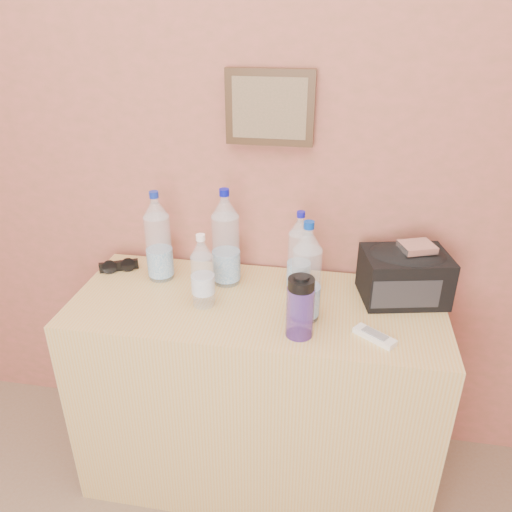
{
  "coord_description": "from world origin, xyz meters",
  "views": [
    {
      "loc": [
        0.39,
        0.28,
        1.71
      ],
      "look_at": [
        0.13,
        1.71,
        0.98
      ],
      "focal_mm": 35.0,
      "sensor_mm": 36.0,
      "label": 1
    }
  ],
  "objects_px": {
    "pet_large_a": "(158,241)",
    "foil_packet": "(417,247)",
    "pet_large_b": "(226,243)",
    "sunglasses": "(119,266)",
    "dresser": "(256,391)",
    "pet_large_c": "(299,255)",
    "pet_small": "(203,275)",
    "pet_large_d": "(306,277)",
    "toiletry_bag": "(404,273)",
    "nalgene_bottle": "(300,307)",
    "ac_remote": "(375,336)"
  },
  "relations": [
    {
      "from": "pet_large_c",
      "to": "foil_packet",
      "type": "height_order",
      "value": "pet_large_c"
    },
    {
      "from": "pet_large_c",
      "to": "pet_large_b",
      "type": "bearing_deg",
      "value": -179.52
    },
    {
      "from": "pet_large_d",
      "to": "pet_small",
      "type": "relative_size",
      "value": 1.3
    },
    {
      "from": "foil_packet",
      "to": "nalgene_bottle",
      "type": "bearing_deg",
      "value": -142.59
    },
    {
      "from": "pet_large_a",
      "to": "foil_packet",
      "type": "relative_size",
      "value": 3.17
    },
    {
      "from": "pet_large_a",
      "to": "sunglasses",
      "type": "xyz_separation_m",
      "value": [
        -0.18,
        0.02,
        -0.13
      ]
    },
    {
      "from": "dresser",
      "to": "toiletry_bag",
      "type": "relative_size",
      "value": 4.54
    },
    {
      "from": "pet_small",
      "to": "nalgene_bottle",
      "type": "xyz_separation_m",
      "value": [
        0.34,
        -0.12,
        -0.01
      ]
    },
    {
      "from": "dresser",
      "to": "sunglasses",
      "type": "distance_m",
      "value": 0.71
    },
    {
      "from": "pet_small",
      "to": "foil_packet",
      "type": "xyz_separation_m",
      "value": [
        0.69,
        0.15,
        0.09
      ]
    },
    {
      "from": "pet_small",
      "to": "toiletry_bag",
      "type": "height_order",
      "value": "pet_small"
    },
    {
      "from": "pet_large_a",
      "to": "pet_large_b",
      "type": "bearing_deg",
      "value": 2.33
    },
    {
      "from": "pet_large_b",
      "to": "sunglasses",
      "type": "distance_m",
      "value": 0.45
    },
    {
      "from": "dresser",
      "to": "nalgene_bottle",
      "type": "bearing_deg",
      "value": -44.66
    },
    {
      "from": "nalgene_bottle",
      "to": "toiletry_bag",
      "type": "height_order",
      "value": "nalgene_bottle"
    },
    {
      "from": "dresser",
      "to": "toiletry_bag",
      "type": "height_order",
      "value": "toiletry_bag"
    },
    {
      "from": "pet_large_c",
      "to": "nalgene_bottle",
      "type": "xyz_separation_m",
      "value": [
        0.03,
        -0.29,
        -0.03
      ]
    },
    {
      "from": "dresser",
      "to": "pet_large_a",
      "type": "relative_size",
      "value": 3.77
    },
    {
      "from": "pet_large_d",
      "to": "pet_large_a",
      "type": "bearing_deg",
      "value": 162.5
    },
    {
      "from": "pet_large_b",
      "to": "foil_packet",
      "type": "height_order",
      "value": "pet_large_b"
    },
    {
      "from": "pet_large_c",
      "to": "pet_small",
      "type": "distance_m",
      "value": 0.35
    },
    {
      "from": "pet_large_a",
      "to": "foil_packet",
      "type": "height_order",
      "value": "pet_large_a"
    },
    {
      "from": "pet_small",
      "to": "foil_packet",
      "type": "bearing_deg",
      "value": 12.49
    },
    {
      "from": "pet_large_c",
      "to": "pet_large_d",
      "type": "height_order",
      "value": "pet_large_d"
    },
    {
      "from": "dresser",
      "to": "pet_large_b",
      "type": "xyz_separation_m",
      "value": [
        -0.13,
        0.12,
        0.56
      ]
    },
    {
      "from": "pet_large_a",
      "to": "pet_small",
      "type": "xyz_separation_m",
      "value": [
        0.21,
        -0.15,
        -0.04
      ]
    },
    {
      "from": "pet_large_a",
      "to": "pet_large_d",
      "type": "distance_m",
      "value": 0.58
    },
    {
      "from": "sunglasses",
      "to": "dresser",
      "type": "bearing_deg",
      "value": -39.48
    },
    {
      "from": "pet_large_b",
      "to": "foil_packet",
      "type": "relative_size",
      "value": 3.36
    },
    {
      "from": "pet_large_a",
      "to": "nalgene_bottle",
      "type": "bearing_deg",
      "value": -26.74
    },
    {
      "from": "pet_large_b",
      "to": "foil_packet",
      "type": "xyz_separation_m",
      "value": [
        0.65,
        -0.01,
        0.04
      ]
    },
    {
      "from": "pet_large_b",
      "to": "pet_large_c",
      "type": "distance_m",
      "value": 0.26
    },
    {
      "from": "pet_large_a",
      "to": "nalgene_bottle",
      "type": "distance_m",
      "value": 0.61
    },
    {
      "from": "pet_large_b",
      "to": "nalgene_bottle",
      "type": "xyz_separation_m",
      "value": [
        0.29,
        -0.28,
        -0.06
      ]
    },
    {
      "from": "dresser",
      "to": "toiletry_bag",
      "type": "distance_m",
      "value": 0.71
    },
    {
      "from": "pet_large_d",
      "to": "sunglasses",
      "type": "height_order",
      "value": "pet_large_d"
    },
    {
      "from": "pet_large_b",
      "to": "pet_large_d",
      "type": "xyz_separation_m",
      "value": [
        0.3,
        -0.18,
        -0.01
      ]
    },
    {
      "from": "dresser",
      "to": "pet_large_c",
      "type": "xyz_separation_m",
      "value": [
        0.13,
        0.12,
        0.53
      ]
    },
    {
      "from": "dresser",
      "to": "pet_large_b",
      "type": "height_order",
      "value": "pet_large_b"
    },
    {
      "from": "sunglasses",
      "to": "toiletry_bag",
      "type": "distance_m",
      "value": 1.05
    },
    {
      "from": "pet_large_a",
      "to": "nalgene_bottle",
      "type": "xyz_separation_m",
      "value": [
        0.54,
        -0.27,
        -0.05
      ]
    },
    {
      "from": "dresser",
      "to": "pet_large_d",
      "type": "xyz_separation_m",
      "value": [
        0.17,
        -0.06,
        0.55
      ]
    },
    {
      "from": "pet_large_a",
      "to": "pet_large_b",
      "type": "distance_m",
      "value": 0.25
    },
    {
      "from": "dresser",
      "to": "pet_large_a",
      "type": "distance_m",
      "value": 0.68
    },
    {
      "from": "dresser",
      "to": "nalgene_bottle",
      "type": "distance_m",
      "value": 0.55
    },
    {
      "from": "dresser",
      "to": "sunglasses",
      "type": "xyz_separation_m",
      "value": [
        -0.56,
        0.14,
        0.42
      ]
    },
    {
      "from": "ac_remote",
      "to": "pet_small",
      "type": "bearing_deg",
      "value": -153.95
    },
    {
      "from": "toiletry_bag",
      "to": "ac_remote",
      "type": "bearing_deg",
      "value": -123.01
    },
    {
      "from": "pet_large_b",
      "to": "pet_large_d",
      "type": "bearing_deg",
      "value": -31.29
    },
    {
      "from": "ac_remote",
      "to": "foil_packet",
      "type": "xyz_separation_m",
      "value": [
        0.12,
        0.25,
        0.19
      ]
    }
  ]
}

